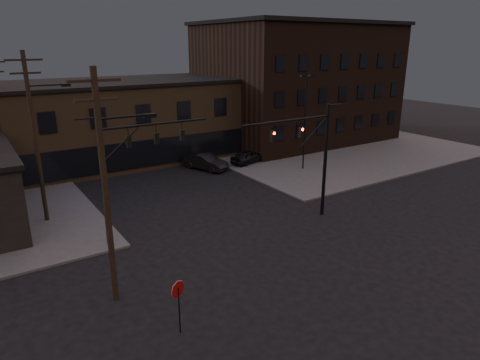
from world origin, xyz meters
name	(u,v)px	position (x,y,z in m)	size (l,w,h in m)	color
ground	(293,263)	(0.00, 0.00, 0.00)	(140.00, 140.00, 0.00)	black
sidewalk_ne	(315,143)	(22.00, 22.00, 0.07)	(30.00, 30.00, 0.15)	#474744
building_row	(123,122)	(0.00, 28.00, 4.00)	(40.00, 12.00, 8.00)	brown
building_right	(296,84)	(22.00, 26.00, 7.00)	(22.00, 16.00, 14.00)	black
traffic_signal_near	(314,150)	(5.36, 4.50, 4.93)	(7.12, 0.24, 8.00)	black
traffic_signal_far	(123,164)	(-6.72, 8.00, 5.01)	(7.12, 0.24, 8.00)	black
stop_sign	(178,295)	(-8.00, -1.99, 1.84)	(0.72, 0.33, 2.48)	black
utility_pole_near	(106,184)	(-9.43, 2.00, 5.87)	(3.70, 0.28, 11.00)	black
utility_pole_mid	(36,135)	(-10.44, 14.00, 6.13)	(3.70, 0.28, 11.50)	black
utility_pole_far	(0,117)	(-11.50, 26.00, 5.78)	(2.20, 0.28, 11.00)	black
lot_light_a	(305,114)	(13.00, 14.00, 5.51)	(1.50, 0.28, 9.14)	black
lot_light_b	(316,104)	(19.00, 19.00, 5.51)	(1.50, 0.28, 9.14)	black
parked_car_lot_a	(248,156)	(9.63, 18.64, 0.85)	(1.65, 4.10, 1.40)	black
parked_car_lot_b	(300,147)	(17.17, 19.19, 0.78)	(1.78, 4.38, 1.27)	silver
car_crossing	(205,162)	(5.06, 19.40, 0.78)	(1.66, 4.76, 1.57)	black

